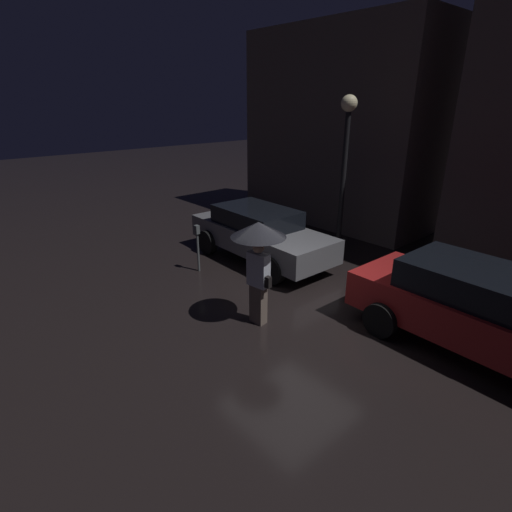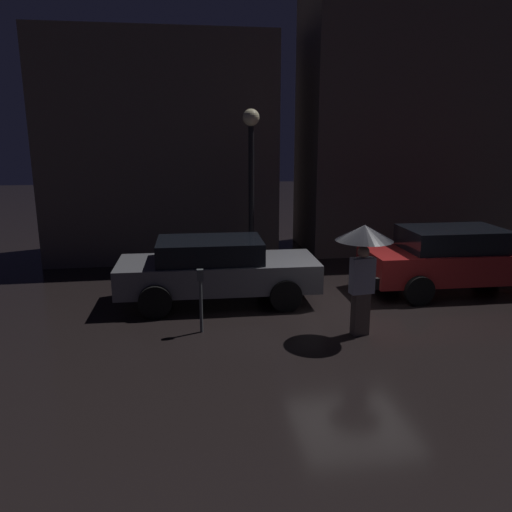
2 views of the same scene
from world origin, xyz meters
The scene contains 7 objects.
ground_plane centered at (0.00, 0.00, 0.00)m, with size 60.00×60.00×0.00m, color black.
building_facade_left centered at (-4.03, 6.50, 3.23)m, with size 6.74×3.00×6.45m.
parked_car_grey centered at (-2.77, 1.53, 0.77)m, with size 4.43×1.89×1.44m.
parked_car_red centered at (2.96, 1.49, 0.80)m, with size 4.47×1.94×1.53m.
pedestrian_with_umbrella centered at (-0.24, -0.77, 1.65)m, with size 1.04×1.04×2.10m.
parking_meter centered at (-3.19, -0.22, 0.77)m, with size 0.12×0.10×1.24m.
street_lamp_near centered at (-1.68, 3.62, 3.02)m, with size 0.43×0.43×4.30m.
Camera 1 is at (4.97, -5.41, 4.18)m, focal length 28.00 mm.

